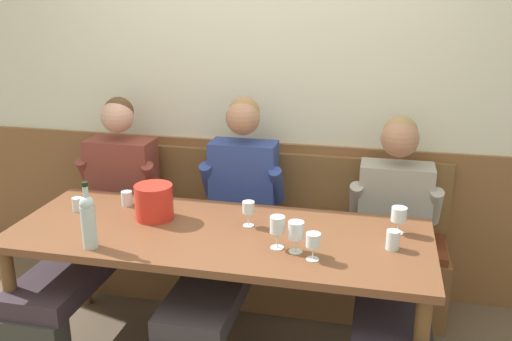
{
  "coord_description": "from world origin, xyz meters",
  "views": [
    {
      "loc": [
        0.77,
        -2.39,
        1.95
      ],
      "look_at": [
        0.13,
        0.44,
        1.0
      ],
      "focal_mm": 39.34,
      "sensor_mm": 36.0,
      "label": 1
    }
  ],
  "objects_px": {
    "water_tumbler_center": "(77,204)",
    "water_tumbler_right": "(393,240)",
    "wine_glass_center_front": "(248,209)",
    "wall_bench": "(250,256)",
    "wine_glass_right_end": "(313,242)",
    "person_right_seat": "(100,216)",
    "wine_glass_center_rear": "(277,226)",
    "water_tumbler_left": "(127,198)",
    "wine_glass_near_bucket": "(399,215)",
    "person_center_right_seat": "(393,247)",
    "dining_table": "(219,246)",
    "person_left_seat": "(229,227)",
    "wine_glass_mid_left": "(296,232)",
    "wine_bottle_green_tall": "(88,220)",
    "ice_bucket": "(154,202)"
  },
  "relations": [
    {
      "from": "person_center_right_seat",
      "to": "wine_glass_mid_left",
      "type": "height_order",
      "value": "person_center_right_seat"
    },
    {
      "from": "water_tumbler_center",
      "to": "water_tumbler_right",
      "type": "distance_m",
      "value": 1.72
    },
    {
      "from": "ice_bucket",
      "to": "water_tumbler_center",
      "type": "distance_m",
      "value": 0.47
    },
    {
      "from": "wall_bench",
      "to": "wine_glass_center_front",
      "type": "distance_m",
      "value": 0.83
    },
    {
      "from": "wine_glass_mid_left",
      "to": "water_tumbler_center",
      "type": "bearing_deg",
      "value": 169.44
    },
    {
      "from": "wine_glass_right_end",
      "to": "wall_bench",
      "type": "bearing_deg",
      "value": 119.75
    },
    {
      "from": "water_tumbler_left",
      "to": "water_tumbler_center",
      "type": "bearing_deg",
      "value": -148.93
    },
    {
      "from": "wine_glass_center_front",
      "to": "wine_glass_mid_left",
      "type": "height_order",
      "value": "wine_glass_mid_left"
    },
    {
      "from": "dining_table",
      "to": "person_center_right_seat",
      "type": "relative_size",
      "value": 1.69
    },
    {
      "from": "wall_bench",
      "to": "person_left_seat",
      "type": "distance_m",
      "value": 0.51
    },
    {
      "from": "dining_table",
      "to": "ice_bucket",
      "type": "bearing_deg",
      "value": 166.66
    },
    {
      "from": "wine_glass_center_rear",
      "to": "wine_glass_right_end",
      "type": "distance_m",
      "value": 0.2
    },
    {
      "from": "wall_bench",
      "to": "ice_bucket",
      "type": "xyz_separation_m",
      "value": [
        -0.39,
        -0.6,
        0.57
      ]
    },
    {
      "from": "wall_bench",
      "to": "wine_glass_center_rear",
      "type": "distance_m",
      "value": 1.06
    },
    {
      "from": "wine_glass_near_bucket",
      "to": "person_center_right_seat",
      "type": "bearing_deg",
      "value": 93.4
    },
    {
      "from": "person_center_right_seat",
      "to": "water_tumbler_center",
      "type": "height_order",
      "value": "person_center_right_seat"
    },
    {
      "from": "water_tumbler_left",
      "to": "wine_bottle_green_tall",
      "type": "bearing_deg",
      "value": -82.99
    },
    {
      "from": "water_tumbler_center",
      "to": "wine_glass_center_front",
      "type": "bearing_deg",
      "value": 0.5
    },
    {
      "from": "person_left_seat",
      "to": "water_tumbler_right",
      "type": "height_order",
      "value": "person_left_seat"
    },
    {
      "from": "person_left_seat",
      "to": "wine_glass_mid_left",
      "type": "distance_m",
      "value": 0.69
    },
    {
      "from": "water_tumbler_right",
      "to": "wine_glass_center_front",
      "type": "bearing_deg",
      "value": 171.39
    },
    {
      "from": "person_center_right_seat",
      "to": "water_tumbler_right",
      "type": "relative_size",
      "value": 13.48
    },
    {
      "from": "dining_table",
      "to": "wine_glass_mid_left",
      "type": "bearing_deg",
      "value": -18.59
    },
    {
      "from": "wine_glass_center_rear",
      "to": "wine_glass_right_end",
      "type": "relative_size",
      "value": 1.25
    },
    {
      "from": "water_tumbler_center",
      "to": "water_tumbler_left",
      "type": "bearing_deg",
      "value": 31.07
    },
    {
      "from": "ice_bucket",
      "to": "wine_glass_center_rear",
      "type": "distance_m",
      "value": 0.75
    },
    {
      "from": "person_center_right_seat",
      "to": "dining_table",
      "type": "bearing_deg",
      "value": -159.92
    },
    {
      "from": "person_center_right_seat",
      "to": "wine_glass_mid_left",
      "type": "distance_m",
      "value": 0.7
    },
    {
      "from": "person_right_seat",
      "to": "wine_glass_right_end",
      "type": "height_order",
      "value": "person_right_seat"
    },
    {
      "from": "ice_bucket",
      "to": "wine_glass_right_end",
      "type": "distance_m",
      "value": 0.94
    },
    {
      "from": "person_right_seat",
      "to": "wine_glass_mid_left",
      "type": "distance_m",
      "value": 1.38
    },
    {
      "from": "person_center_right_seat",
      "to": "water_tumbler_right",
      "type": "height_order",
      "value": "person_center_right_seat"
    },
    {
      "from": "wall_bench",
      "to": "water_tumbler_center",
      "type": "relative_size",
      "value": 32.01
    },
    {
      "from": "water_tumbler_left",
      "to": "water_tumbler_right",
      "type": "bearing_deg",
      "value": -9.3
    },
    {
      "from": "dining_table",
      "to": "wine_glass_mid_left",
      "type": "relative_size",
      "value": 14.04
    },
    {
      "from": "ice_bucket",
      "to": "wine_glass_right_end",
      "type": "xyz_separation_m",
      "value": [
        0.9,
        -0.29,
        -0.0
      ]
    },
    {
      "from": "wine_glass_right_end",
      "to": "person_right_seat",
      "type": "bearing_deg",
      "value": 158.52
    },
    {
      "from": "wall_bench",
      "to": "wine_glass_right_end",
      "type": "height_order",
      "value": "wall_bench"
    },
    {
      "from": "dining_table",
      "to": "wine_bottle_green_tall",
      "type": "xyz_separation_m",
      "value": [
        -0.55,
        -0.31,
        0.23
      ]
    },
    {
      "from": "dining_table",
      "to": "water_tumbler_left",
      "type": "bearing_deg",
      "value": 159.07
    },
    {
      "from": "wine_glass_center_rear",
      "to": "water_tumbler_right",
      "type": "xyz_separation_m",
      "value": [
        0.54,
        0.11,
        -0.07
      ]
    },
    {
      "from": "wine_bottle_green_tall",
      "to": "water_tumbler_center",
      "type": "relative_size",
      "value": 4.32
    },
    {
      "from": "wine_bottle_green_tall",
      "to": "dining_table",
      "type": "bearing_deg",
      "value": 29.47
    },
    {
      "from": "wall_bench",
      "to": "person_left_seat",
      "type": "xyz_separation_m",
      "value": [
        -0.03,
        -0.36,
        0.36
      ]
    },
    {
      "from": "ice_bucket",
      "to": "wine_glass_near_bucket",
      "type": "distance_m",
      "value": 1.28
    },
    {
      "from": "person_center_right_seat",
      "to": "wine_glass_right_end",
      "type": "height_order",
      "value": "person_center_right_seat"
    },
    {
      "from": "dining_table",
      "to": "water_tumbler_center",
      "type": "xyz_separation_m",
      "value": [
        -0.85,
        0.09,
        0.12
      ]
    },
    {
      "from": "person_center_right_seat",
      "to": "wine_glass_center_front",
      "type": "distance_m",
      "value": 0.82
    },
    {
      "from": "person_right_seat",
      "to": "wine_glass_center_rear",
      "type": "relative_size",
      "value": 7.94
    },
    {
      "from": "person_center_right_seat",
      "to": "water_tumbler_center",
      "type": "xyz_separation_m",
      "value": [
        -1.74,
        -0.23,
        0.18
      ]
    }
  ]
}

